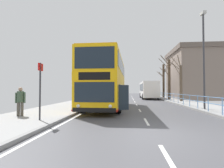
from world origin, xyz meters
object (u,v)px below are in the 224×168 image
(bus_stop_sign_near, at_px, (40,85))
(background_building_00, at_px, (212,74))
(double_decker_bus_main, at_px, (107,82))
(pedestrian_with_backpack, at_px, (21,99))
(bare_tree_far_00, at_px, (181,81))
(background_bus_far_lane, at_px, (148,90))
(street_lamp_far_side, at_px, (204,52))
(bare_tree_far_01, at_px, (169,78))
(bare_tree_far_02, at_px, (164,80))

(bus_stop_sign_near, height_order, background_building_00, background_building_00)
(double_decker_bus_main, xyz_separation_m, pedestrian_with_backpack, (-4.12, -5.88, -1.20))
(double_decker_bus_main, distance_m, bare_tree_far_00, 11.85)
(double_decker_bus_main, bearing_deg, background_bus_far_lane, 72.45)
(bare_tree_far_00, xyz_separation_m, background_building_00, (7.42, 7.94, 1.51))
(double_decker_bus_main, distance_m, background_bus_far_lane, 18.21)
(double_decker_bus_main, relative_size, bare_tree_far_00, 1.93)
(pedestrian_with_backpack, xyz_separation_m, background_building_00, (20.08, 22.02, 3.16))
(street_lamp_far_side, relative_size, background_building_00, 0.55)
(bare_tree_far_01, bearing_deg, pedestrian_with_backpack, -122.76)
(street_lamp_far_side, bearing_deg, bare_tree_far_02, 87.10)
(background_building_00, bearing_deg, street_lamp_far_side, -115.86)
(pedestrian_with_backpack, height_order, background_building_00, background_building_00)
(background_bus_far_lane, distance_m, bare_tree_far_01, 5.19)
(double_decker_bus_main, relative_size, street_lamp_far_side, 1.47)
(bare_tree_far_00, bearing_deg, pedestrian_with_backpack, -131.94)
(background_building_00, bearing_deg, double_decker_bus_main, -134.69)
(pedestrian_with_backpack, relative_size, bare_tree_far_02, 0.25)
(bus_stop_sign_near, bearing_deg, background_bus_far_lane, 72.03)
(bus_stop_sign_near, relative_size, bare_tree_far_01, 0.39)
(bare_tree_far_01, bearing_deg, bare_tree_far_00, -86.68)
(street_lamp_far_side, bearing_deg, bus_stop_sign_near, -149.72)
(background_bus_far_lane, xyz_separation_m, bare_tree_far_00, (3.05, -9.15, 1.09))
(pedestrian_with_backpack, bearing_deg, bare_tree_far_01, 57.24)
(bare_tree_far_00, bearing_deg, bare_tree_far_01, 93.32)
(background_bus_far_lane, bearing_deg, bare_tree_far_02, 33.91)
(background_building_00, bearing_deg, bare_tree_far_01, -159.98)
(background_bus_far_lane, relative_size, background_building_00, 0.80)
(double_decker_bus_main, height_order, pedestrian_with_backpack, double_decker_bus_main)
(bare_tree_far_01, relative_size, background_building_00, 0.52)
(double_decker_bus_main, height_order, background_bus_far_lane, double_decker_bus_main)
(background_bus_far_lane, distance_m, bare_tree_far_02, 4.16)
(pedestrian_with_backpack, relative_size, background_building_00, 0.12)
(bus_stop_sign_near, xyz_separation_m, bare_tree_far_00, (10.96, 15.22, 0.88))
(background_bus_far_lane, bearing_deg, background_building_00, -6.60)
(street_lamp_far_side, distance_m, bare_tree_far_02, 20.69)
(background_bus_far_lane, height_order, background_building_00, background_building_00)
(bus_stop_sign_near, relative_size, bare_tree_far_00, 0.48)
(background_bus_far_lane, xyz_separation_m, background_building_00, (10.47, -1.21, 2.61))
(street_lamp_far_side, xyz_separation_m, bare_tree_far_02, (1.04, 20.64, -1.05))
(background_bus_far_lane, bearing_deg, bare_tree_far_00, -71.56)
(double_decker_bus_main, height_order, bare_tree_far_02, bare_tree_far_02)
(double_decker_bus_main, bearing_deg, bare_tree_far_02, 66.13)
(pedestrian_with_backpack, bearing_deg, bare_tree_far_02, 63.33)
(bare_tree_far_01, xyz_separation_m, background_building_00, (7.72, 2.81, 0.85))
(pedestrian_with_backpack, bearing_deg, double_decker_bus_main, 55.01)
(street_lamp_far_side, bearing_deg, bare_tree_far_00, 84.06)
(pedestrian_with_backpack, xyz_separation_m, street_lamp_far_side, (11.68, 4.69, 3.40))
(double_decker_bus_main, relative_size, bare_tree_far_01, 1.57)
(bus_stop_sign_near, bearing_deg, street_lamp_far_side, 30.28)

